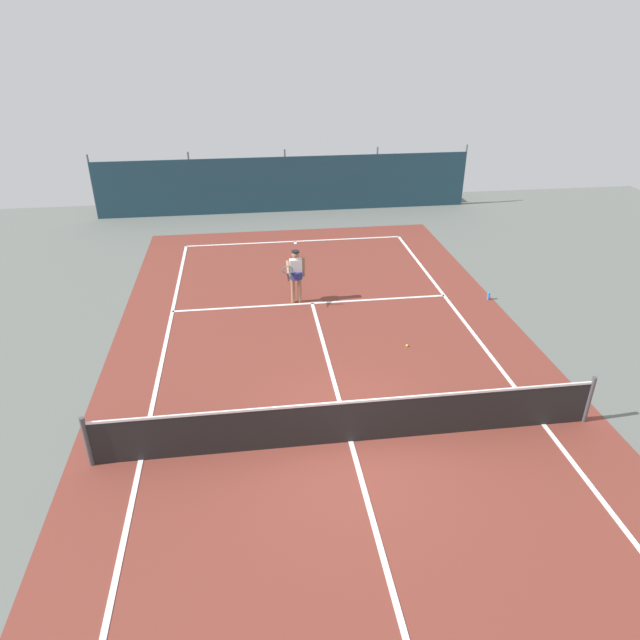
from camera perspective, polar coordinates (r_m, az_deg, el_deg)
The scene contains 8 objects.
ground_plane at distance 11.71m, azimuth 3.09°, elevation -12.06°, with size 36.00×36.00×0.00m, color slate.
court_surface at distance 11.71m, azimuth 3.09°, elevation -12.05°, with size 11.02×26.60×0.01m.
tennis_net at distance 11.40m, azimuth 3.15°, elevation -10.09°, with size 10.12×0.10×1.10m.
back_fence at distance 26.20m, azimuth -3.53°, elevation 12.52°, with size 16.30×0.98×2.70m.
tennis_player at distance 16.76m, azimuth -2.45°, elevation 4.74°, with size 0.70×0.76×1.64m.
tennis_ball_near_player at distance 14.96m, azimuth 8.72°, elevation -2.55°, with size 0.07×0.07×0.07m, color #CCDB33.
parked_car at distance 28.28m, azimuth 3.25°, elevation 14.02°, with size 2.06×4.22×1.68m.
water_bottle at distance 18.01m, azimuth 16.54°, elevation 2.32°, with size 0.08×0.08×0.24m, color #338CD8.
Camera 1 is at (-1.81, -8.84, 7.48)m, focal length 31.92 mm.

